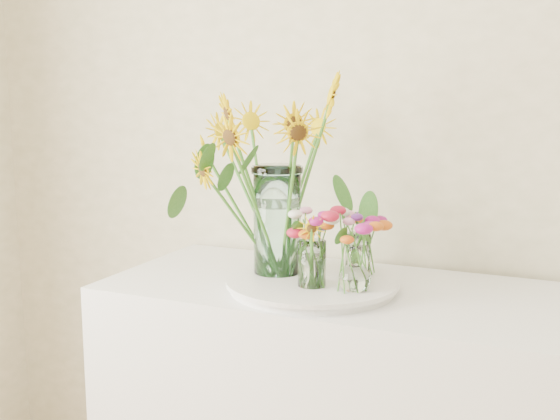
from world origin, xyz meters
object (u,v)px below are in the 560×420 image
(small_vase_a, at_px, (312,264))
(small_vase_c, at_px, (358,255))
(tray, at_px, (312,286))
(small_vase_b, at_px, (355,269))
(mason_jar, at_px, (277,220))

(small_vase_a, height_order, small_vase_c, small_vase_a)
(tray, relative_size, small_vase_b, 3.72)
(mason_jar, height_order, small_vase_b, mason_jar)
(small_vase_b, bearing_deg, small_vase_c, 104.82)
(mason_jar, distance_m, small_vase_b, 0.28)
(tray, height_order, mason_jar, mason_jar)
(tray, relative_size, small_vase_c, 3.70)
(mason_jar, xyz_separation_m, small_vase_c, (0.21, 0.07, -0.09))
(mason_jar, xyz_separation_m, small_vase_a, (0.14, -0.09, -0.09))
(tray, bearing_deg, small_vase_c, 46.13)
(mason_jar, distance_m, small_vase_a, 0.19)
(mason_jar, height_order, small_vase_a, mason_jar)
(tray, xyz_separation_m, small_vase_c, (0.10, 0.10, 0.07))
(small_vase_a, bearing_deg, small_vase_c, 65.13)
(mason_jar, relative_size, small_vase_c, 2.55)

